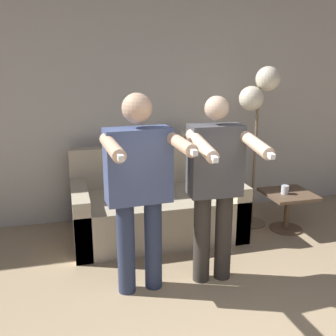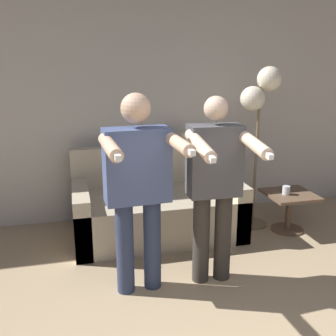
{
  "view_description": "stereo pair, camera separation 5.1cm",
  "coord_description": "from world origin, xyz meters",
  "px_view_note": "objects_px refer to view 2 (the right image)",
  "views": [
    {
      "loc": [
        -0.92,
        -1.27,
        1.8
      ],
      "look_at": [
        -0.04,
        2.04,
        0.87
      ],
      "focal_mm": 42.0,
      "sensor_mm": 36.0,
      "label": 1
    },
    {
      "loc": [
        -0.87,
        -1.28,
        1.8
      ],
      "look_at": [
        -0.04,
        2.04,
        0.87
      ],
      "focal_mm": 42.0,
      "sensor_mm": 36.0,
      "label": 2
    }
  ],
  "objects_px": {
    "person_right": "(215,180)",
    "floor_lamp": "(260,100)",
    "person_left": "(138,181)",
    "couch": "(156,208)",
    "side_table": "(289,203)",
    "cat": "(172,138)",
    "cup": "(286,190)"
  },
  "relations": [
    {
      "from": "couch",
      "to": "cat",
      "type": "relative_size",
      "value": 3.5
    },
    {
      "from": "side_table",
      "to": "person_left",
      "type": "bearing_deg",
      "value": -156.82
    },
    {
      "from": "person_left",
      "to": "floor_lamp",
      "type": "bearing_deg",
      "value": 30.81
    },
    {
      "from": "person_left",
      "to": "cat",
      "type": "bearing_deg",
      "value": 62.72
    },
    {
      "from": "couch",
      "to": "cup",
      "type": "relative_size",
      "value": 18.54
    },
    {
      "from": "person_right",
      "to": "couch",
      "type": "bearing_deg",
      "value": 105.05
    },
    {
      "from": "person_right",
      "to": "person_left",
      "type": "bearing_deg",
      "value": -178.62
    },
    {
      "from": "side_table",
      "to": "couch",
      "type": "bearing_deg",
      "value": 168.78
    },
    {
      "from": "couch",
      "to": "floor_lamp",
      "type": "relative_size",
      "value": 0.99
    },
    {
      "from": "cat",
      "to": "cup",
      "type": "relative_size",
      "value": 5.3
    },
    {
      "from": "person_left",
      "to": "side_table",
      "type": "distance_m",
      "value": 2.03
    },
    {
      "from": "person_left",
      "to": "side_table",
      "type": "bearing_deg",
      "value": 19.94
    },
    {
      "from": "cat",
      "to": "person_left",
      "type": "bearing_deg",
      "value": -114.03
    },
    {
      "from": "side_table",
      "to": "cup",
      "type": "distance_m",
      "value": 0.18
    },
    {
      "from": "side_table",
      "to": "cup",
      "type": "xyz_separation_m",
      "value": [
        -0.06,
        -0.02,
        0.16
      ]
    },
    {
      "from": "floor_lamp",
      "to": "side_table",
      "type": "distance_m",
      "value": 1.16
    },
    {
      "from": "person_right",
      "to": "floor_lamp",
      "type": "bearing_deg",
      "value": 50.8
    },
    {
      "from": "side_table",
      "to": "cat",
      "type": "bearing_deg",
      "value": 150.95
    },
    {
      "from": "cat",
      "to": "cup",
      "type": "height_order",
      "value": "cat"
    },
    {
      "from": "person_right",
      "to": "side_table",
      "type": "relative_size",
      "value": 3.08
    },
    {
      "from": "couch",
      "to": "person_left",
      "type": "relative_size",
      "value": 1.09
    },
    {
      "from": "cat",
      "to": "side_table",
      "type": "distance_m",
      "value": 1.47
    },
    {
      "from": "person_left",
      "to": "cup",
      "type": "height_order",
      "value": "person_left"
    },
    {
      "from": "person_right",
      "to": "cat",
      "type": "relative_size",
      "value": 3.13
    },
    {
      "from": "couch",
      "to": "cup",
      "type": "height_order",
      "value": "couch"
    },
    {
      "from": "couch",
      "to": "person_right",
      "type": "distance_m",
      "value": 1.23
    },
    {
      "from": "person_left",
      "to": "cat",
      "type": "height_order",
      "value": "person_left"
    },
    {
      "from": "person_left",
      "to": "person_right",
      "type": "relative_size",
      "value": 1.02
    },
    {
      "from": "person_right",
      "to": "cup",
      "type": "xyz_separation_m",
      "value": [
        1.1,
        0.74,
        -0.41
      ]
    },
    {
      "from": "floor_lamp",
      "to": "side_table",
      "type": "xyz_separation_m",
      "value": [
        0.29,
        -0.24,
        -1.1
      ]
    },
    {
      "from": "person_right",
      "to": "cat",
      "type": "xyz_separation_m",
      "value": [
        0.01,
        1.41,
        0.08
      ]
    },
    {
      "from": "couch",
      "to": "side_table",
      "type": "distance_m",
      "value": 1.44
    }
  ]
}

